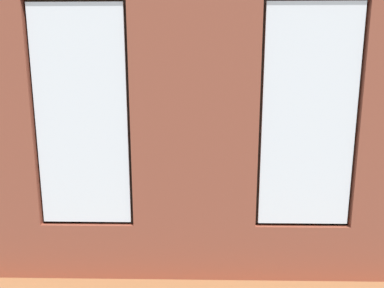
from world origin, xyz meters
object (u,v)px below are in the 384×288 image
(cup_ceramic, at_px, (205,159))
(potted_plant_corner_near_left, at_px, (311,132))
(couch_left, at_px, (344,176))
(candle_jar, at_px, (161,162))
(media_console, at_px, (46,167))
(potted_plant_between_couches, at_px, (267,192))
(potted_plant_foreground_right, at_px, (87,131))
(tv_flatscreen, at_px, (43,133))
(table_plant_small, at_px, (184,156))
(papasan_chair, at_px, (188,144))
(potted_plant_beside_window_right, at_px, (8,192))
(remote_silver, at_px, (190,164))
(couch_by_window, at_px, (156,219))
(remote_gray, at_px, (175,161))
(coffee_table, at_px, (184,165))
(potted_plant_by_left_couch, at_px, (298,154))

(cup_ceramic, distance_m, potted_plant_corner_near_left, 3.03)
(couch_left, distance_m, candle_jar, 3.23)
(potted_plant_corner_near_left, bearing_deg, media_console, 16.96)
(potted_plant_between_couches, bearing_deg, potted_plant_foreground_right, -50.04)
(potted_plant_between_couches, bearing_deg, candle_jar, -56.31)
(potted_plant_corner_near_left, bearing_deg, couch_left, 86.56)
(couch_left, height_order, tv_flatscreen, tv_flatscreen)
(couch_left, height_order, table_plant_small, couch_left)
(papasan_chair, xyz_separation_m, potted_plant_beside_window_right, (1.96, 4.22, 0.24))
(couch_left, distance_m, cup_ceramic, 2.49)
(candle_jar, relative_size, remote_silver, 0.57)
(table_plant_small, distance_m, tv_flatscreen, 2.72)
(potted_plant_between_couches, bearing_deg, potted_plant_beside_window_right, 2.85)
(couch_by_window, bearing_deg, cup_ceramic, -103.76)
(cup_ceramic, distance_m, papasan_chair, 1.58)
(cup_ceramic, bearing_deg, couch_left, 164.31)
(potted_plant_corner_near_left, height_order, potted_plant_foreground_right, potted_plant_corner_near_left)
(cup_ceramic, height_order, media_console, media_console)
(remote_silver, bearing_deg, candle_jar, -11.66)
(remote_silver, relative_size, potted_plant_between_couches, 0.17)
(table_plant_small, bearing_deg, couch_left, 169.35)
(potted_plant_corner_near_left, xyz_separation_m, potted_plant_between_couches, (1.84, 4.17, -0.07))
(table_plant_small, height_order, potted_plant_beside_window_right, potted_plant_beside_window_right)
(couch_left, distance_m, potted_plant_between_couches, 2.54)
(candle_jar, relative_size, remote_gray, 0.57)
(couch_by_window, height_order, potted_plant_foreground_right, potted_plant_foreground_right)
(potted_plant_corner_near_left, bearing_deg, table_plant_small, 31.54)
(potted_plant_between_couches, bearing_deg, couch_left, -132.52)
(papasan_chair, bearing_deg, cup_ceramic, 103.31)
(remote_silver, relative_size, tv_flatscreen, 0.16)
(coffee_table, xyz_separation_m, potted_plant_corner_near_left, (-2.92, -1.79, 0.36))
(table_plant_small, xyz_separation_m, potted_plant_foreground_right, (2.39, -1.75, 0.20))
(potted_plant_foreground_right, height_order, potted_plant_beside_window_right, potted_plant_foreground_right)
(media_console, xyz_separation_m, potted_plant_foreground_right, (-0.30, -1.67, 0.46))
(papasan_chair, bearing_deg, potted_plant_between_couches, 104.55)
(potted_plant_beside_window_right, bearing_deg, potted_plant_foreground_right, -84.00)
(remote_gray, bearing_deg, media_console, -12.27)
(couch_by_window, distance_m, potted_plant_by_left_couch, 4.20)
(cup_ceramic, height_order, tv_flatscreen, tv_flatscreen)
(remote_gray, bearing_deg, papasan_chair, -109.96)
(couch_by_window, distance_m, candle_jar, 2.31)
(candle_jar, xyz_separation_m, tv_flatscreen, (2.26, -0.21, 0.51))
(couch_left, distance_m, papasan_chair, 3.54)
(couch_left, bearing_deg, potted_plant_between_couches, -43.91)
(candle_jar, bearing_deg, coffee_table, -163.14)
(couch_by_window, xyz_separation_m, remote_silver, (-0.35, -2.30, 0.09))
(potted_plant_corner_near_left, height_order, potted_plant_beside_window_right, potted_plant_corner_near_left)
(remote_silver, distance_m, papasan_chair, 1.82)
(candle_jar, height_order, media_console, media_console)
(coffee_table, height_order, remote_gray, remote_gray)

